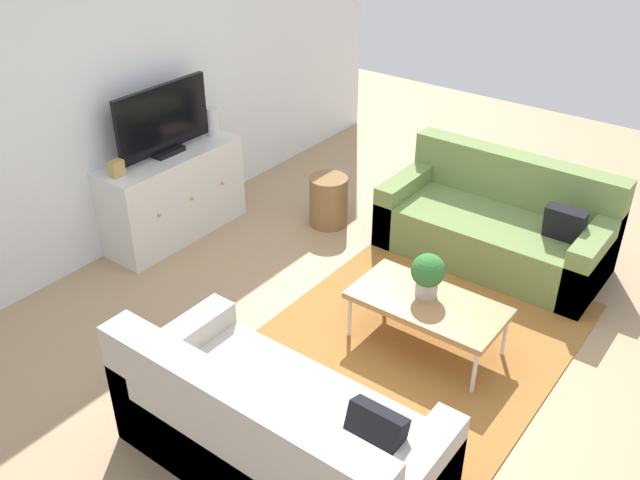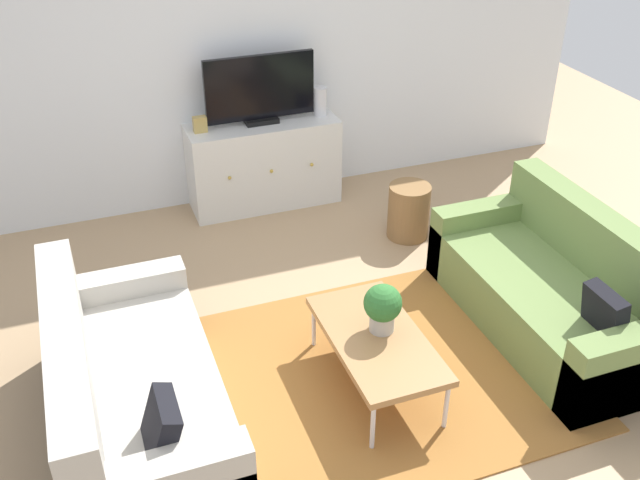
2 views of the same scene
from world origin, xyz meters
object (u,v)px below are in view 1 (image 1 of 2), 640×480
object	(u,v)px
couch_left_side	(271,438)
coffee_table	(428,304)
tv_console	(174,195)
mantel_clock	(117,169)
glass_vase	(212,121)
wicker_basket	(329,201)
flat_screen_tv	(163,121)
potted_plant	(428,273)
couch_right_side	(498,226)

from	to	relation	value
couch_left_side	coffee_table	size ratio (longest dim) A/B	1.73
tv_console	mantel_clock	distance (m)	0.69
tv_console	glass_vase	xyz separation A→B (m)	(0.52, 0.00, 0.50)
couch_left_side	tv_console	bearing A→B (deg)	57.43
tv_console	wicker_basket	bearing A→B (deg)	-45.46
tv_console	flat_screen_tv	distance (m)	0.67
potted_plant	glass_vase	size ratio (longest dim) A/B	1.26
potted_plant	wicker_basket	distance (m)	1.79
wicker_basket	tv_console	bearing A→B (deg)	134.54
couch_right_side	potted_plant	xyz separation A→B (m)	(-1.35, -0.07, 0.28)
potted_plant	tv_console	world-z (taller)	tv_console
glass_vase	wicker_basket	world-z (taller)	glass_vase
tv_console	wicker_basket	distance (m)	1.35
couch_left_side	flat_screen_tv	distance (m)	2.94
tv_console	glass_vase	bearing A→B (deg)	0.00
couch_left_side	couch_right_side	size ratio (longest dim) A/B	1.00
couch_left_side	wicker_basket	bearing A→B (deg)	30.06
couch_right_side	tv_console	xyz separation A→B (m)	(-1.36, 2.37, 0.11)
coffee_table	mantel_clock	xyz separation A→B (m)	(-0.48, 2.50, 0.47)
glass_vase	wicker_basket	size ratio (longest dim) A/B	0.54
potted_plant	tv_console	size ratio (longest dim) A/B	0.24
coffee_table	potted_plant	xyz separation A→B (m)	(0.05, 0.05, 0.20)
tv_console	potted_plant	bearing A→B (deg)	-89.80
flat_screen_tv	mantel_clock	bearing A→B (deg)	-177.82
couch_right_side	coffee_table	world-z (taller)	couch_right_side
coffee_table	couch_right_side	bearing A→B (deg)	4.97
flat_screen_tv	glass_vase	xyz separation A→B (m)	(0.52, -0.02, -0.16)
wicker_basket	mantel_clock	bearing A→B (deg)	146.91
couch_right_side	flat_screen_tv	bearing A→B (deg)	119.55
couch_right_side	couch_left_side	bearing A→B (deg)	180.00
couch_left_side	tv_console	world-z (taller)	couch_left_side
potted_plant	glass_vase	xyz separation A→B (m)	(0.52, 2.45, 0.33)
coffee_table	wicker_basket	bearing A→B (deg)	57.55
potted_plant	tv_console	bearing A→B (deg)	90.20
wicker_basket	potted_plant	bearing A→B (deg)	-121.86
tv_console	glass_vase	size ratio (longest dim) A/B	5.22
coffee_table	glass_vase	distance (m)	2.61
couch_right_side	mantel_clock	world-z (taller)	mantel_clock
mantel_clock	glass_vase	bearing A→B (deg)	0.00
couch_left_side	flat_screen_tv	xyz separation A→B (m)	(1.52, 2.39, 0.77)
flat_screen_tv	glass_vase	world-z (taller)	flat_screen_tv
tv_console	mantel_clock	size ratio (longest dim) A/B	9.92
tv_console	flat_screen_tv	size ratio (longest dim) A/B	1.39
couch_right_side	wicker_basket	bearing A→B (deg)	106.45
wicker_basket	flat_screen_tv	bearing A→B (deg)	133.94
coffee_table	tv_console	world-z (taller)	tv_console
flat_screen_tv	mantel_clock	world-z (taller)	flat_screen_tv
coffee_table	potted_plant	distance (m)	0.21
mantel_clock	couch_left_side	bearing A→B (deg)	-112.67
couch_left_side	mantel_clock	xyz separation A→B (m)	(0.99, 2.37, 0.55)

